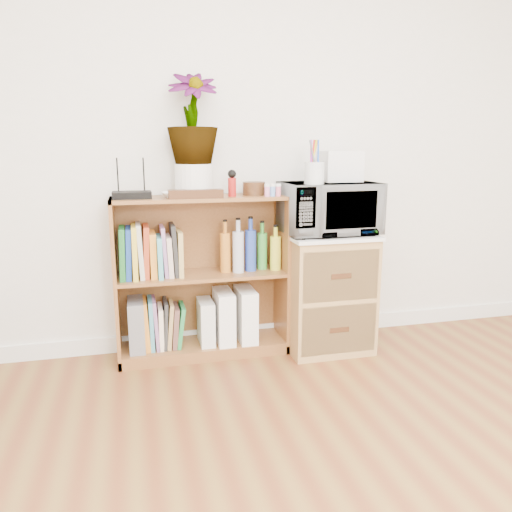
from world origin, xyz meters
name	(u,v)px	position (x,y,z in m)	size (l,w,h in m)	color
skirting_board	(254,332)	(0.00, 2.24, 0.05)	(4.00, 0.02, 0.10)	white
bookshelf	(202,277)	(-0.35, 2.10, 0.47)	(1.00, 0.30, 0.95)	brown
wicker_unit	(326,292)	(0.40, 2.02, 0.35)	(0.50, 0.45, 0.70)	#9E7542
microwave	(329,208)	(0.40, 2.02, 0.87)	(0.55, 0.37, 0.30)	white
pen_cup	(314,173)	(0.26, 1.90, 1.08)	(0.11, 0.11, 0.12)	silver
small_appliance	(340,166)	(0.49, 2.07, 1.11)	(0.23, 0.19, 0.18)	white
router	(132,195)	(-0.73, 2.08, 0.97)	(0.21, 0.14, 0.04)	black
white_bowl	(173,195)	(-0.50, 2.07, 0.97)	(0.13, 0.13, 0.03)	white
plant_pot	(194,180)	(-0.38, 2.12, 1.04)	(0.21, 0.21, 0.18)	white
potted_plant	(192,118)	(-0.38, 2.12, 1.38)	(0.28, 0.28, 0.50)	#376628
trinket_box	(196,194)	(-0.39, 2.00, 0.97)	(0.30, 0.07, 0.05)	#3C2210
kokeshi_doll	(232,187)	(-0.17, 2.06, 1.00)	(0.05, 0.05, 0.10)	#A21613
wooden_bowl	(254,188)	(-0.03, 2.11, 0.99)	(0.13, 0.13, 0.08)	#331A0E
paint_jars	(273,191)	(0.05, 2.01, 0.98)	(0.12, 0.04, 0.06)	pink
file_box	(136,324)	(-0.74, 2.10, 0.22)	(0.09, 0.24, 0.29)	slate
magazine_holder_left	(206,322)	(-0.34, 2.09, 0.20)	(0.08, 0.21, 0.26)	silver
magazine_holder_mid	(224,316)	(-0.23, 2.09, 0.23)	(0.10, 0.25, 0.32)	white
magazine_holder_right	(246,314)	(-0.09, 2.09, 0.23)	(0.10, 0.26, 0.32)	white
cookbooks	(150,253)	(-0.64, 2.10, 0.64)	(0.35, 0.20, 0.31)	#1C6A2A
liquor_bottles	(255,246)	(-0.03, 2.10, 0.65)	(0.44, 0.07, 0.31)	#BD6F23
lower_books	(162,324)	(-0.59, 2.10, 0.21)	(0.25, 0.19, 0.30)	orange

